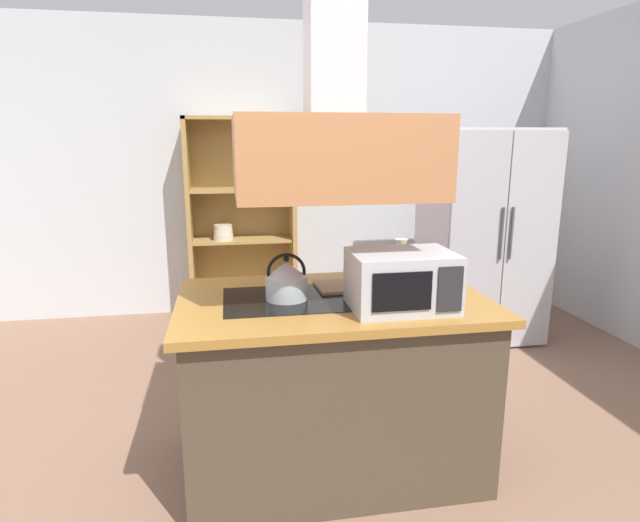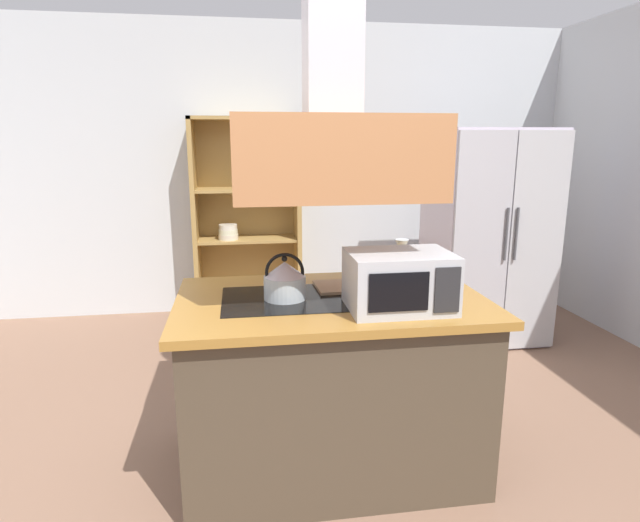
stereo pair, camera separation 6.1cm
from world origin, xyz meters
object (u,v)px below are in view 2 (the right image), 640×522
object	(u,v)px
refrigerator	(487,236)
cutting_board	(349,286)
dish_cabinet	(247,230)
microwave	(399,281)
wine_glass_on_counter	(402,249)
kettle	(285,280)

from	to	relation	value
refrigerator	cutting_board	distance (m)	2.07
dish_cabinet	microwave	size ratio (longest dim) A/B	4.01
microwave	wine_glass_on_counter	size ratio (longest dim) A/B	2.23
refrigerator	kettle	size ratio (longest dim) A/B	7.72
kettle	cutting_board	size ratio (longest dim) A/B	0.66
wine_glass_on_counter	cutting_board	bearing A→B (deg)	-148.90
kettle	wine_glass_on_counter	bearing A→B (deg)	27.22
cutting_board	microwave	distance (m)	0.42
refrigerator	dish_cabinet	xyz separation A→B (m)	(-1.95, 0.90, -0.05)
refrigerator	microwave	xyz separation A→B (m)	(-1.31, -1.82, 0.16)
cutting_board	refrigerator	bearing A→B (deg)	44.70
dish_cabinet	refrigerator	bearing A→B (deg)	-24.67
kettle	microwave	world-z (taller)	microwave
dish_cabinet	kettle	distance (m)	2.51
refrigerator	wine_glass_on_counter	xyz separation A→B (m)	(-1.13, -1.25, 0.18)
refrigerator	cutting_board	size ratio (longest dim) A/B	5.10
dish_cabinet	cutting_board	size ratio (longest dim) A/B	5.42
microwave	wine_glass_on_counter	distance (m)	0.60
cutting_board	wine_glass_on_counter	bearing A→B (deg)	31.10
kettle	wine_glass_on_counter	world-z (taller)	kettle
refrigerator	wine_glass_on_counter	distance (m)	1.69
kettle	wine_glass_on_counter	size ratio (longest dim) A/B	1.09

